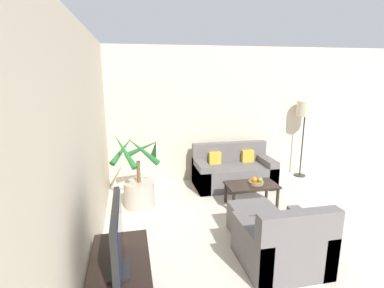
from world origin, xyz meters
The scene contains 13 objects.
wall_back centered at (0.00, 5.75, 1.35)m, with size 7.83×0.06×2.70m.
wall_left centered at (-3.15, 2.86, 1.35)m, with size 0.06×7.32×2.70m.
television centered at (-2.82, 2.18, 0.87)m, with size 0.18×0.84×0.60m.
potted_palm centered at (-2.57, 4.65, 0.40)m, with size 0.88×0.86×1.29m.
sofa_loveseat centered at (-0.71, 5.22, 0.28)m, with size 1.54×0.78×0.82m.
floor_lamp centered at (0.90, 5.45, 1.40)m, with size 0.35×0.35×1.62m.
coffee_table centered at (-0.73, 4.29, 0.32)m, with size 0.85×0.49×0.38m.
fruit_bowl centered at (-0.65, 4.28, 0.40)m, with size 0.25×0.25×0.05m.
apple_red centered at (-0.63, 4.31, 0.46)m, with size 0.07×0.07×0.07m.
apple_green centered at (-0.61, 4.23, 0.47)m, with size 0.08×0.08×0.08m.
orange_fruit centered at (-0.69, 4.25, 0.47)m, with size 0.09×0.09×0.09m.
armchair centered at (-1.03, 2.69, 0.27)m, with size 0.91×0.84×0.83m.
ottoman centered at (-1.06, 3.44, 0.20)m, with size 0.60×0.50×0.41m.
Camera 1 is at (-2.68, -0.10, 2.21)m, focal length 28.00 mm.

